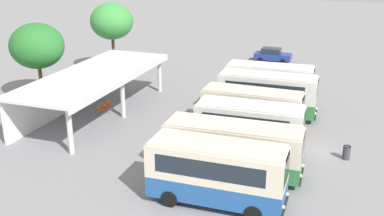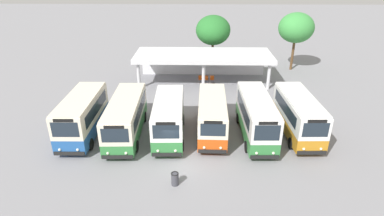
{
  "view_description": "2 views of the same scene",
  "coord_description": "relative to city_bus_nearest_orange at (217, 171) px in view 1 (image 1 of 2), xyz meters",
  "views": [
    {
      "loc": [
        -28.6,
        -2.35,
        12.89
      ],
      "look_at": [
        -1.04,
        7.51,
        2.5
      ],
      "focal_mm": 43.16,
      "sensor_mm": 36.0,
      "label": 1
    },
    {
      "loc": [
        1.16,
        -18.97,
        13.12
      ],
      "look_at": [
        0.67,
        5.96,
        1.45
      ],
      "focal_mm": 29.55,
      "sensor_mm": 36.0,
      "label": 2
    }
  ],
  "objects": [
    {
      "name": "parked_car_flank",
      "position": [
        31.98,
        2.89,
        -1.05
      ],
      "size": [
        1.85,
        4.19,
        1.62
      ],
      "color": "black",
      "rests_on": "ground"
    },
    {
      "name": "roadside_tree_behind_canopy",
      "position": [
        11.21,
        19.25,
        2.96
      ],
      "size": [
        4.54,
        4.54,
        6.77
      ],
      "color": "brown",
      "rests_on": "ground"
    },
    {
      "name": "city_bus_fourth_amber",
      "position": [
        10.46,
        0.5,
        -0.14
      ],
      "size": [
        2.44,
        7.33,
        3.11
      ],
      "color": "black",
      "rests_on": "ground"
    },
    {
      "name": "litter_bin_apron",
      "position": [
        7.85,
        -6.24,
        -1.42
      ],
      "size": [
        0.49,
        0.49,
        0.9
      ],
      "color": "#3F3F47",
      "rests_on": "ground"
    },
    {
      "name": "city_bus_far_end_green",
      "position": [
        17.44,
        0.55,
        -0.05
      ],
      "size": [
        2.54,
        7.48,
        3.3
      ],
      "color": "black",
      "rests_on": "ground"
    },
    {
      "name": "waiting_chair_end_by_column",
      "position": [
        9.55,
        12.56,
        -1.35
      ],
      "size": [
        0.45,
        0.45,
        0.86
      ],
      "color": "slate",
      "rests_on": "ground"
    },
    {
      "name": "city_bus_middle_cream",
      "position": [
        6.98,
        -0.11,
        -0.08
      ],
      "size": [
        2.55,
        7.08,
        3.25
      ],
      "color": "black",
      "rests_on": "ground"
    },
    {
      "name": "city_bus_second_in_row",
      "position": [
        3.49,
        0.06,
        -0.13
      ],
      "size": [
        2.63,
        8.17,
        3.14
      ],
      "color": "black",
      "rests_on": "ground"
    },
    {
      "name": "waiting_chair_middle_seat",
      "position": [
        10.94,
        12.53,
        -1.35
      ],
      "size": [
        0.45,
        0.45,
        0.86
      ],
      "color": "slate",
      "rests_on": "ground"
    },
    {
      "name": "waiting_chair_second_from_end",
      "position": [
        10.24,
        12.51,
        -1.35
      ],
      "size": [
        0.45,
        0.45,
        0.86
      ],
      "color": "slate",
      "rests_on": "ground"
    },
    {
      "name": "city_bus_fifth_blue",
      "position": [
        13.95,
        0.07,
        0.01
      ],
      "size": [
        2.4,
        7.74,
        3.43
      ],
      "color": "black",
      "rests_on": "ground"
    },
    {
      "name": "roadside_tree_east_of_canopy",
      "position": [
        21.58,
        17.85,
        3.57
      ],
      "size": [
        4.41,
        4.41,
        7.34
      ],
      "color": "brown",
      "rests_on": "ground"
    },
    {
      "name": "ground_plane",
      "position": [
        8.11,
        -3.61,
        -1.87
      ],
      "size": [
        180.0,
        180.0,
        0.0
      ],
      "primitive_type": "plane",
      "color": "gray"
    },
    {
      "name": "terminal_canopy",
      "position": [
        9.89,
        13.73,
        0.8
      ],
      "size": [
        15.74,
        5.85,
        3.4
      ],
      "color": "silver",
      "rests_on": "ground"
    },
    {
      "name": "city_bus_nearest_orange",
      "position": [
        0.0,
        0.0,
        0.0
      ],
      "size": [
        2.54,
        7.24,
        3.4
      ],
      "color": "black",
      "rests_on": "ground"
    }
  ]
}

